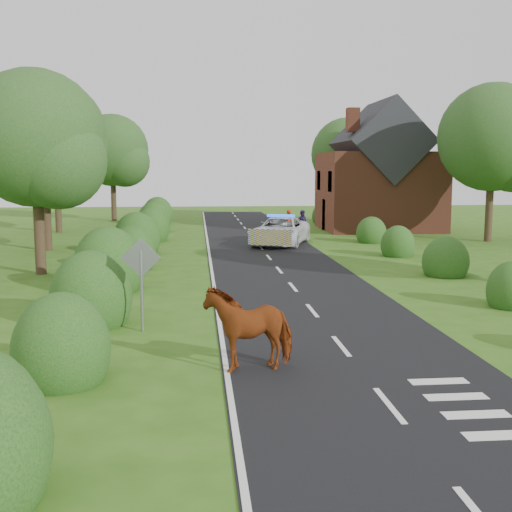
{
  "coord_description": "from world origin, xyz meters",
  "views": [
    {
      "loc": [
        -3.49,
        -15.08,
        4.35
      ],
      "look_at": [
        -1.44,
        7.21,
        1.3
      ],
      "focal_mm": 45.0,
      "sensor_mm": 36.0,
      "label": 1
    }
  ],
  "objects": [
    {
      "name": "tree_left_b",
      "position": [
        -11.25,
        19.86,
        5.04
      ],
      "size": [
        5.74,
        5.6,
        8.07
      ],
      "color": "#332316",
      "rests_on": "ground"
    },
    {
      "name": "house",
      "position": [
        9.49,
        30.0,
        3.79
      ],
      "size": [
        8.0,
        7.4,
        9.17
      ],
      "color": "brown",
      "rests_on": "ground"
    },
    {
      "name": "cow",
      "position": [
        -2.38,
        -1.38,
        0.77
      ],
      "size": [
        2.39,
        1.66,
        1.54
      ],
      "primitive_type": "imported",
      "rotation": [
        0.0,
        0.0,
        -1.32
      ],
      "color": "brown",
      "rests_on": "ground"
    },
    {
      "name": "tree_right_c",
      "position": [
        9.27,
        37.85,
        5.34
      ],
      "size": [
        6.15,
        6.0,
        8.58
      ],
      "color": "#332316",
      "rests_on": "ground"
    },
    {
      "name": "pedestrian_red",
      "position": [
        2.45,
        26.45,
        0.85
      ],
      "size": [
        0.74,
        0.67,
        1.7
      ],
      "primitive_type": "imported",
      "rotation": [
        0.0,
        0.0,
        3.69
      ],
      "color": "maroon",
      "rests_on": "ground"
    },
    {
      "name": "police_van",
      "position": [
        1.3,
        21.45,
        0.8
      ],
      "size": [
        4.38,
        6.29,
        1.74
      ],
      "rotation": [
        0.0,
        0.0,
        -0.34
      ],
      "color": "silver",
      "rests_on": "ground"
    },
    {
      "name": "tree_left_d",
      "position": [
        -10.23,
        39.85,
        5.64
      ],
      "size": [
        6.15,
        6.0,
        8.89
      ],
      "color": "#332316",
      "rests_on": "ground"
    },
    {
      "name": "tree_left_a",
      "position": [
        -9.75,
        11.86,
        5.34
      ],
      "size": [
        5.74,
        5.6,
        8.38
      ],
      "color": "#332316",
      "rests_on": "ground"
    },
    {
      "name": "road",
      "position": [
        0.0,
        15.0,
        0.01
      ],
      "size": [
        6.0,
        70.0,
        0.02
      ],
      "primitive_type": "cube",
      "color": "black",
      "rests_on": "ground"
    },
    {
      "name": "road_sign",
      "position": [
        -5.0,
        2.0,
        1.65
      ],
      "size": [
        1.06,
        0.08,
        2.53
      ],
      "color": "gray",
      "rests_on": "ground"
    },
    {
      "name": "ground",
      "position": [
        0.0,
        0.0,
        0.0
      ],
      "size": [
        120.0,
        120.0,
        0.0
      ],
      "primitive_type": "plane",
      "color": "#315D15"
    },
    {
      "name": "road_markings",
      "position": [
        -1.6,
        12.93,
        0.03
      ],
      "size": [
        4.96,
        70.0,
        0.01
      ],
      "color": "white",
      "rests_on": "road"
    },
    {
      "name": "tree_left_c",
      "position": [
        -12.7,
        29.83,
        6.53
      ],
      "size": [
        6.97,
        6.8,
        10.22
      ],
      "color": "#332316",
      "rests_on": "ground"
    },
    {
      "name": "hedgerow_right",
      "position": [
        6.6,
        11.21,
        0.55
      ],
      "size": [
        2.1,
        45.78,
        2.1
      ],
      "color": "#114612",
      "rests_on": "ground"
    },
    {
      "name": "hedgerow_left",
      "position": [
        -6.51,
        11.69,
        0.75
      ],
      "size": [
        2.75,
        50.41,
        3.0
      ],
      "color": "#114612",
      "rests_on": "ground"
    },
    {
      "name": "pedestrian_purple",
      "position": [
        3.49,
        27.24,
        0.81
      ],
      "size": [
        0.98,
        0.92,
        1.62
      ],
      "primitive_type": "imported",
      "rotation": [
        0.0,
        0.0,
        2.63
      ],
      "color": "#361E5F",
      "rests_on": "ground"
    },
    {
      "name": "tree_right_b",
      "position": [
        14.29,
        21.84,
        5.94
      ],
      "size": [
        6.56,
        6.4,
        9.4
      ],
      "color": "#332316",
      "rests_on": "ground"
    }
  ]
}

